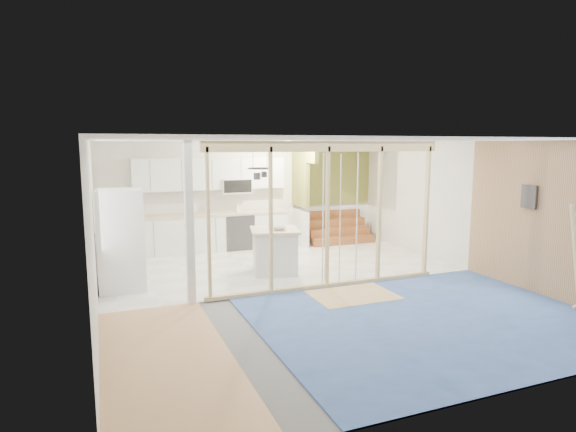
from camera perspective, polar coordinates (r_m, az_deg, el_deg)
name	(u,v)px	position (r m, az deg, el deg)	size (l,w,h in m)	color
room	(312,217)	(8.29, 2.83, -0.09)	(7.01, 8.01, 2.61)	slate
floor_overlays	(314,288)	(8.66, 3.05, -8.48)	(7.00, 8.00, 0.03)	white
stud_frame	(299,201)	(8.15, 1.30, 1.84)	(4.66, 0.14, 2.60)	tan
base_cabinets	(186,236)	(11.16, -12.04, -2.39)	(4.45, 2.24, 0.93)	white
upper_cabinets	(213,175)	(11.58, -8.86, 4.84)	(3.60, 0.41, 0.85)	white
green_partition	(325,207)	(12.48, 4.42, 1.13)	(2.25, 1.51, 2.60)	olive
pot_rack	(260,171)	(9.86, -3.34, 5.34)	(0.52, 0.52, 0.72)	black
sheathing_panel	(561,222)	(8.87, 29.61, -0.63)	(0.02, 4.00, 2.60)	tan
electrical_panel	(529,197)	(9.17, 26.67, 2.05)	(0.04, 0.30, 0.40)	#38373C
ceiling_light	(314,144)	(11.51, 3.04, 8.49)	(0.32, 0.32, 0.08)	#FFEABF
fridge	(122,240)	(8.83, -19.10, -2.75)	(0.80, 0.77, 1.77)	white
island	(275,251)	(9.52, -1.59, -4.21)	(1.10, 1.10, 0.89)	silver
bowl	(279,228)	(9.32, -1.04, -1.45)	(0.28, 0.28, 0.07)	silver
soap_bottle_a	(193,207)	(11.41, -11.21, 1.08)	(0.13, 0.13, 0.34)	#A9AABC
soap_bottle_b	(238,207)	(11.63, -5.96, 1.03)	(0.10, 0.10, 0.21)	white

